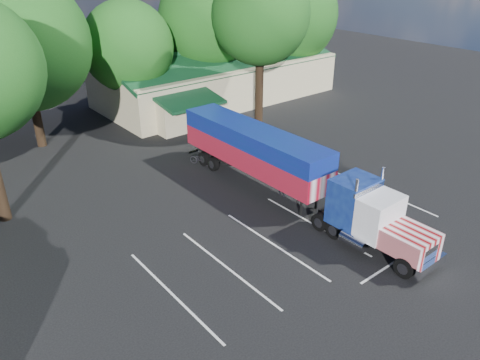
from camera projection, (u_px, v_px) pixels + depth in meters
ground at (209, 203)px, 29.39m from camera, size 120.00×120.00×0.00m
event_hall at (216, 78)px, 48.52m from camera, size 24.20×14.12×5.55m
tree_row_c at (22, 44)px, 34.24m from camera, size 10.00×10.00×13.05m
tree_row_d at (128, 47)px, 40.87m from camera, size 8.00×8.00×10.60m
tree_row_e at (208, 19)px, 45.61m from camera, size 9.60×9.60×12.90m
tree_row_f at (290, 15)px, 50.54m from camera, size 10.40×10.40×13.00m
tree_near_right at (261, 16)px, 37.55m from camera, size 8.00×8.00×13.50m
semi_truck at (280, 164)px, 29.12m from camera, size 3.20×19.53×4.09m
woman at (282, 183)px, 29.85m from camera, size 0.50×0.69×1.75m
bicycle at (200, 159)px, 34.32m from camera, size 1.28×1.79×0.89m
silver_sedan at (163, 118)px, 41.61m from camera, size 4.64×3.14×1.45m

